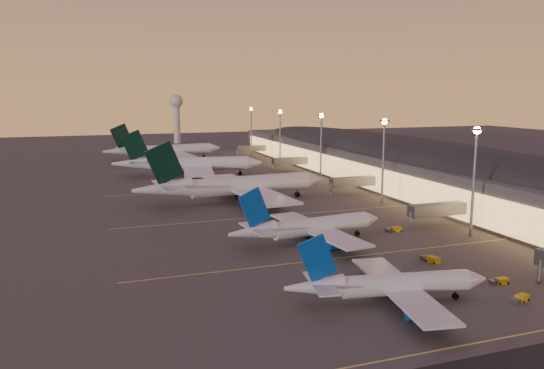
% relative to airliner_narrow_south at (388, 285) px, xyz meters
% --- Properties ---
extents(ground, '(700.00, 700.00, 0.00)m').
position_rel_airliner_narrow_south_xyz_m(ground, '(4.44, 29.16, -3.13)').
color(ground, '#3C3A38').
extents(airliner_narrow_south, '(33.90, 30.63, 12.13)m').
position_rel_airliner_narrow_south_xyz_m(airliner_narrow_south, '(0.00, 0.00, 0.00)').
color(airliner_narrow_south, silver).
rests_on(airliner_narrow_south, ground).
extents(airliner_narrow_north, '(38.63, 34.73, 13.79)m').
position_rel_airliner_narrow_south_xyz_m(airliner_narrow_north, '(1.97, 36.71, 0.43)').
color(airliner_narrow_north, silver).
rests_on(airliner_narrow_north, ground).
extents(airliner_wide_near, '(62.30, 56.95, 19.93)m').
position_rel_airliner_narrow_south_xyz_m(airliner_wide_near, '(-1.67, 85.33, 1.99)').
color(airliner_wide_near, silver).
rests_on(airliner_wide_near, ground).
extents(airliner_wide_mid, '(60.05, 55.39, 19.26)m').
position_rel_airliner_narrow_south_xyz_m(airliner_wide_mid, '(-5.40, 141.75, 1.82)').
color(airliner_wide_mid, silver).
rests_on(airliner_wide_mid, ground).
extents(airliner_wide_far, '(59.58, 54.66, 19.06)m').
position_rel_airliner_narrow_south_xyz_m(airliner_wide_far, '(-7.20, 197.74, 1.77)').
color(airliner_wide_far, silver).
rests_on(airliner_wide_far, ground).
extents(terminal_building, '(56.35, 255.00, 17.46)m').
position_rel_airliner_narrow_south_xyz_m(terminal_building, '(66.28, 101.63, 5.65)').
color(terminal_building, '#49494E').
rests_on(terminal_building, ground).
extents(light_masts, '(2.20, 217.20, 25.90)m').
position_rel_airliner_narrow_south_xyz_m(light_masts, '(40.44, 94.16, 14.42)').
color(light_masts, slate).
rests_on(light_masts, ground).
extents(radar_tower, '(9.00, 9.00, 32.50)m').
position_rel_airliner_narrow_south_xyz_m(radar_tower, '(14.44, 289.16, 18.74)').
color(radar_tower, silver).
rests_on(radar_tower, ground).
extents(lane_markings, '(90.00, 180.36, 0.00)m').
position_rel_airliner_narrow_south_xyz_m(lane_markings, '(4.44, 69.16, -3.13)').
color(lane_markings, '#D8C659').
rests_on(lane_markings, ground).
extents(baggage_tug_a, '(3.74, 2.39, 1.04)m').
position_rel_airliner_narrow_south_xyz_m(baggage_tug_a, '(20.84, -6.37, -2.66)').
color(baggage_tug_a, gold).
rests_on(baggage_tug_a, ground).
extents(baggage_tug_b, '(3.53, 1.74, 1.02)m').
position_rel_airliner_narrow_south_xyz_m(baggage_tug_b, '(23.64, 1.31, -2.67)').
color(baggage_tug_b, gold).
rests_on(baggage_tug_b, ground).
extents(baggage_tug_c, '(4.00, 1.97, 1.15)m').
position_rel_airliner_narrow_south_xyz_m(baggage_tug_c, '(25.64, 38.65, -2.61)').
color(baggage_tug_c, gold).
rests_on(baggage_tug_c, ground).
extents(baggage_tug_d, '(2.63, 4.28, 1.20)m').
position_rel_airliner_narrow_south_xyz_m(baggage_tug_d, '(19.60, 15.79, -2.59)').
color(baggage_tug_d, gold).
rests_on(baggage_tug_d, ground).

